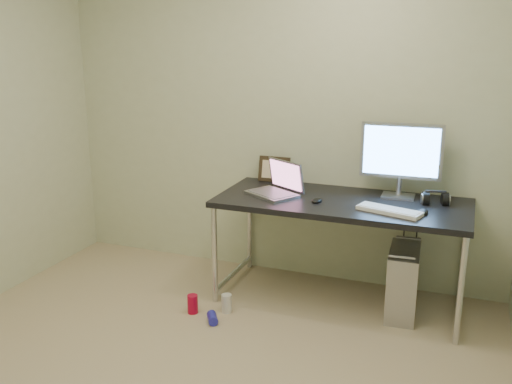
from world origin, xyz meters
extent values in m
cube|color=beige|center=(0.00, 1.75, 1.25)|extent=(3.50, 0.02, 2.50)
cube|color=black|center=(0.60, 1.37, 0.73)|extent=(1.72, 0.75, 0.04)
cylinder|color=silver|center=(-0.22, 1.04, 0.35)|extent=(0.04, 0.04, 0.71)
cylinder|color=silver|center=(-0.22, 1.71, 0.35)|extent=(0.04, 0.04, 0.71)
cylinder|color=silver|center=(1.42, 1.04, 0.35)|extent=(0.04, 0.04, 0.71)
cylinder|color=silver|center=(1.42, 1.71, 0.35)|extent=(0.04, 0.04, 0.71)
cylinder|color=silver|center=(-0.22, 1.37, 0.08)|extent=(0.04, 0.67, 0.04)
cylinder|color=silver|center=(1.42, 1.37, 0.08)|extent=(0.04, 0.67, 0.04)
cube|color=#BABABF|center=(1.05, 1.33, 0.23)|extent=(0.22, 0.46, 0.46)
cylinder|color=#A5A6AD|center=(1.05, 1.15, 0.48)|extent=(0.17, 0.03, 0.02)
cylinder|color=#A5A6AD|center=(1.05, 1.52, 0.48)|extent=(0.17, 0.03, 0.02)
cylinder|color=black|center=(1.00, 1.70, 0.40)|extent=(0.01, 0.16, 0.69)
cylinder|color=black|center=(1.09, 1.68, 0.38)|extent=(0.02, 0.11, 0.71)
cylinder|color=#B2092F|center=(-0.29, 0.82, 0.07)|extent=(0.09, 0.09, 0.13)
cylinder|color=silver|center=(-0.08, 0.92, 0.06)|extent=(0.09, 0.09, 0.13)
cylinder|color=#2727BF|center=(-0.10, 0.75, 0.03)|extent=(0.12, 0.13, 0.06)
cube|color=#A5A6AD|center=(0.11, 1.32, 0.76)|extent=(0.42, 0.38, 0.02)
cube|color=slate|center=(0.11, 1.32, 0.77)|extent=(0.36, 0.33, 0.00)
cube|color=gray|center=(0.18, 1.44, 0.88)|extent=(0.32, 0.21, 0.22)
cube|color=#844A66|center=(0.18, 1.43, 0.88)|extent=(0.28, 0.19, 0.19)
cube|color=#A5A6AD|center=(0.95, 1.59, 0.76)|extent=(0.23, 0.17, 0.02)
cylinder|color=#A5A6AD|center=(0.95, 1.61, 0.83)|extent=(0.04, 0.04, 0.12)
cube|color=#A5A6AD|center=(0.95, 1.60, 1.08)|extent=(0.56, 0.05, 0.38)
cube|color=#5FA4FF|center=(0.95, 1.58, 1.08)|extent=(0.50, 0.02, 0.33)
cube|color=white|center=(0.95, 1.21, 0.76)|extent=(0.43, 0.25, 0.02)
ellipsoid|color=black|center=(1.15, 1.26, 0.77)|extent=(0.07, 0.11, 0.04)
ellipsoid|color=black|center=(0.45, 1.27, 0.77)|extent=(0.08, 0.11, 0.04)
cylinder|color=black|center=(1.14, 1.51, 0.78)|extent=(0.06, 0.11, 0.11)
cylinder|color=black|center=(1.27, 1.51, 0.78)|extent=(0.06, 0.11, 0.11)
cube|color=black|center=(1.20, 1.51, 0.84)|extent=(0.14, 0.05, 0.01)
cube|color=black|center=(-0.01, 1.69, 0.85)|extent=(0.25, 0.07, 0.20)
cylinder|color=silver|center=(0.16, 1.68, 0.80)|extent=(0.01, 0.01, 0.10)
cylinder|color=white|center=(0.16, 1.68, 0.86)|extent=(0.05, 0.04, 0.04)
camera|label=1|loc=(1.39, -2.35, 1.85)|focal=40.00mm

